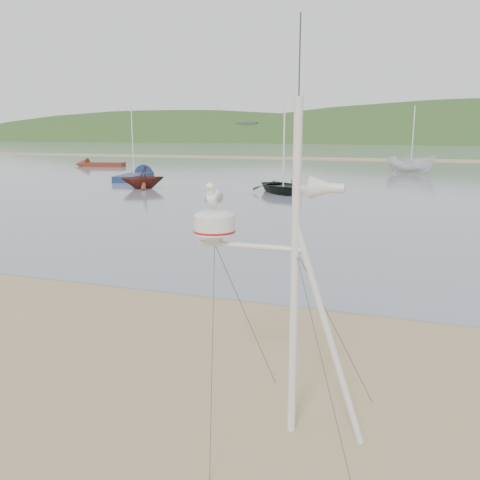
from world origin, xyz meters
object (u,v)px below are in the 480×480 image
(boat_dark, at_px, (284,159))
(boat_white, at_px, (412,149))
(sailboat_blue_near, at_px, (142,175))
(mast_rig, at_px, (287,342))
(dinghy_red_far, at_px, (93,164))
(boat_red, at_px, (143,167))

(boat_dark, bearing_deg, boat_white, 27.97)
(boat_white, xyz_separation_m, sailboat_blue_near, (-21.90, -12.41, -2.04))
(boat_dark, height_order, boat_white, boat_white)
(mast_rig, xyz_separation_m, boat_dark, (-6.64, 25.84, 0.96))
(dinghy_red_far, bearing_deg, boat_red, -47.53)
(boat_white, height_order, dinghy_red_far, boat_white)
(boat_dark, bearing_deg, sailboat_blue_near, 113.07)
(boat_red, relative_size, dinghy_red_far, 0.48)
(boat_red, distance_m, boat_white, 26.45)
(boat_dark, distance_m, boat_red, 10.04)
(mast_rig, height_order, boat_red, mast_rig)
(boat_red, xyz_separation_m, boat_white, (17.51, 19.81, 0.83))
(boat_dark, bearing_deg, boat_red, 141.21)
(boat_white, distance_m, sailboat_blue_near, 25.26)
(boat_red, height_order, sailboat_blue_near, sailboat_blue_near)
(boat_red, distance_m, dinghy_red_far, 25.90)
(boat_dark, xyz_separation_m, boat_red, (-10.00, -0.37, -0.70))
(mast_rig, xyz_separation_m, dinghy_red_far, (-34.11, 44.55, -0.97))
(boat_red, bearing_deg, mast_rig, -10.45)
(mast_rig, xyz_separation_m, boat_red, (-16.64, 25.47, 0.25))
(boat_dark, relative_size, boat_red, 1.48)
(mast_rig, bearing_deg, boat_white, 88.90)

